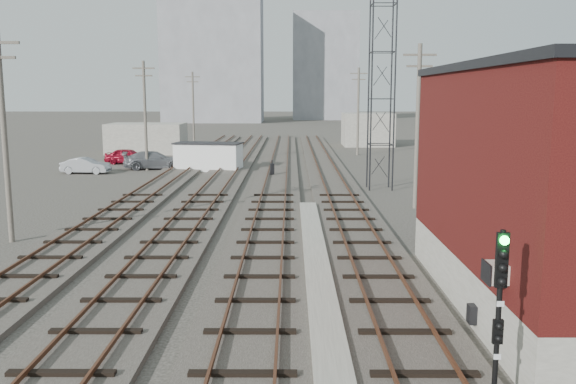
{
  "coord_description": "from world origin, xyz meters",
  "views": [
    {
      "loc": [
        -0.44,
        -5.56,
        6.31
      ],
      "look_at": [
        -0.57,
        19.95,
        2.2
      ],
      "focal_mm": 38.0,
      "sensor_mm": 36.0,
      "label": 1
    }
  ],
  "objects_px": {
    "switch_stand": "(272,170)",
    "car_grey": "(154,160)",
    "signal_mast": "(499,308)",
    "car_silver": "(86,166)",
    "site_trailer": "(208,156)",
    "car_red": "(128,156)"
  },
  "relations": [
    {
      "from": "signal_mast",
      "to": "car_silver",
      "type": "bearing_deg",
      "value": 119.22
    },
    {
      "from": "signal_mast",
      "to": "car_red",
      "type": "height_order",
      "value": "signal_mast"
    },
    {
      "from": "signal_mast",
      "to": "car_silver",
      "type": "relative_size",
      "value": 0.96
    },
    {
      "from": "site_trailer",
      "to": "car_red",
      "type": "relative_size",
      "value": 1.42
    },
    {
      "from": "site_trailer",
      "to": "car_red",
      "type": "height_order",
      "value": "site_trailer"
    },
    {
      "from": "site_trailer",
      "to": "signal_mast",
      "type": "bearing_deg",
      "value": -63.9
    },
    {
      "from": "car_silver",
      "to": "car_grey",
      "type": "xyz_separation_m",
      "value": [
        4.86,
        3.02,
        0.12
      ]
    },
    {
      "from": "signal_mast",
      "to": "switch_stand",
      "type": "relative_size",
      "value": 2.98
    },
    {
      "from": "car_silver",
      "to": "car_grey",
      "type": "relative_size",
      "value": 0.74
    },
    {
      "from": "car_red",
      "to": "car_silver",
      "type": "bearing_deg",
      "value": 173.93
    },
    {
      "from": "car_silver",
      "to": "car_grey",
      "type": "bearing_deg",
      "value": -54.53
    },
    {
      "from": "car_red",
      "to": "signal_mast",
      "type": "bearing_deg",
      "value": -149.44
    },
    {
      "from": "signal_mast",
      "to": "car_red",
      "type": "relative_size",
      "value": 0.89
    },
    {
      "from": "switch_stand",
      "to": "car_grey",
      "type": "xyz_separation_m",
      "value": [
        -10.18,
        5.08,
        0.17
      ]
    },
    {
      "from": "car_red",
      "to": "car_grey",
      "type": "xyz_separation_m",
      "value": [
        3.26,
        -3.85,
        0.05
      ]
    },
    {
      "from": "signal_mast",
      "to": "car_red",
      "type": "xyz_separation_m",
      "value": [
        -19.03,
        43.75,
        -1.41
      ]
    },
    {
      "from": "switch_stand",
      "to": "car_silver",
      "type": "bearing_deg",
      "value": 154.17
    },
    {
      "from": "signal_mast",
      "to": "car_grey",
      "type": "distance_m",
      "value": 42.93
    },
    {
      "from": "signal_mast",
      "to": "car_silver",
      "type": "distance_m",
      "value": 42.29
    },
    {
      "from": "switch_stand",
      "to": "site_trailer",
      "type": "relative_size",
      "value": 0.21
    },
    {
      "from": "switch_stand",
      "to": "signal_mast",
      "type": "bearing_deg",
      "value": -98.9
    },
    {
      "from": "car_red",
      "to": "car_grey",
      "type": "bearing_deg",
      "value": -132.74
    }
  ]
}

